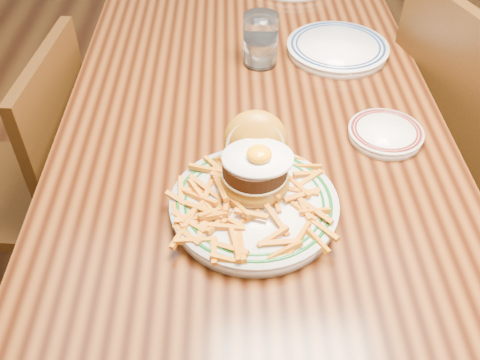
{
  "coord_description": "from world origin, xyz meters",
  "views": [
    {
      "loc": [
        -0.05,
        -1.15,
        1.47
      ],
      "look_at": [
        -0.03,
        -0.46,
        0.82
      ],
      "focal_mm": 40.0,
      "sensor_mm": 36.0,
      "label": 1
    }
  ],
  "objects_px": {
    "table": "(249,102)",
    "chair_right": "(463,151)",
    "main_plate": "(254,190)",
    "side_plate": "(386,133)",
    "chair_left": "(36,181)"
  },
  "relations": [
    {
      "from": "table",
      "to": "chair_right",
      "type": "relative_size",
      "value": 1.7
    },
    {
      "from": "chair_left",
      "to": "side_plate",
      "type": "height_order",
      "value": "chair_left"
    },
    {
      "from": "side_plate",
      "to": "chair_left",
      "type": "bearing_deg",
      "value": -175.71
    },
    {
      "from": "table",
      "to": "chair_left",
      "type": "relative_size",
      "value": 1.89
    },
    {
      "from": "chair_left",
      "to": "side_plate",
      "type": "distance_m",
      "value": 0.94
    },
    {
      "from": "chair_left",
      "to": "main_plate",
      "type": "xyz_separation_m",
      "value": [
        0.58,
        -0.39,
        0.34
      ]
    },
    {
      "from": "main_plate",
      "to": "side_plate",
      "type": "distance_m",
      "value": 0.35
    },
    {
      "from": "chair_right",
      "to": "side_plate",
      "type": "xyz_separation_m",
      "value": [
        -0.32,
        -0.24,
        0.26
      ]
    },
    {
      "from": "table",
      "to": "side_plate",
      "type": "relative_size",
      "value": 9.66
    },
    {
      "from": "chair_left",
      "to": "main_plate",
      "type": "relative_size",
      "value": 2.68
    },
    {
      "from": "side_plate",
      "to": "main_plate",
      "type": "bearing_deg",
      "value": -128.92
    },
    {
      "from": "table",
      "to": "chair_right",
      "type": "bearing_deg",
      "value": -2.03
    },
    {
      "from": "chair_left",
      "to": "chair_right",
      "type": "distance_m",
      "value": 1.19
    },
    {
      "from": "table",
      "to": "main_plate",
      "type": "relative_size",
      "value": 5.05
    },
    {
      "from": "chair_right",
      "to": "side_plate",
      "type": "height_order",
      "value": "chair_right"
    }
  ]
}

